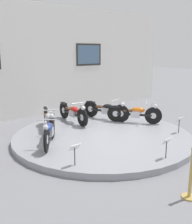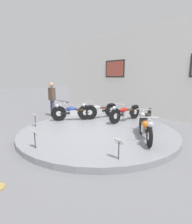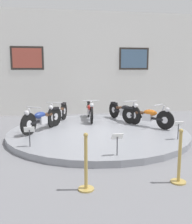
{
  "view_description": "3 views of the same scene",
  "coord_description": "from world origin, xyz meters",
  "px_view_note": "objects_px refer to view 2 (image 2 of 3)",
  "views": [
    {
      "loc": [
        -5.0,
        -6.07,
        2.73
      ],
      "look_at": [
        -0.08,
        0.24,
        0.84
      ],
      "focal_mm": 42.0,
      "sensor_mm": 36.0,
      "label": 1
    },
    {
      "loc": [
        4.19,
        -4.44,
        2.01
      ],
      "look_at": [
        -0.16,
        0.06,
        0.78
      ],
      "focal_mm": 28.0,
      "sensor_mm": 36.0,
      "label": 2
    },
    {
      "loc": [
        -1.42,
        -7.89,
        2.09
      ],
      "look_at": [
        -0.06,
        0.03,
        0.75
      ],
      "focal_mm": 42.0,
      "sensor_mm": 36.0,
      "label": 3
    }
  ],
  "objects_px": {
    "motorcycle_black": "(146,119)",
    "motorcycle_blue": "(74,111)",
    "motorcycle_silver": "(98,110)",
    "motorcycle_red": "(125,112)",
    "info_placard_front_right": "(119,144)",
    "info_placard_front_left": "(35,117)",
    "info_placard_front_centre": "(35,135)",
    "motorcycle_orange": "(145,127)",
    "visitor_standing": "(52,97)"
  },
  "relations": [
    {
      "from": "motorcycle_silver",
      "to": "motorcycle_red",
      "type": "height_order",
      "value": "motorcycle_silver"
    },
    {
      "from": "motorcycle_blue",
      "to": "info_placard_front_centre",
      "type": "relative_size",
      "value": 3.25
    },
    {
      "from": "motorcycle_blue",
      "to": "visitor_standing",
      "type": "xyz_separation_m",
      "value": [
        -2.0,
        0.2,
        0.46
      ]
    },
    {
      "from": "motorcycle_red",
      "to": "info_placard_front_right",
      "type": "height_order",
      "value": "motorcycle_red"
    },
    {
      "from": "motorcycle_blue",
      "to": "visitor_standing",
      "type": "relative_size",
      "value": 0.94
    },
    {
      "from": "motorcycle_silver",
      "to": "info_placard_front_centre",
      "type": "height_order",
      "value": "motorcycle_silver"
    },
    {
      "from": "motorcycle_silver",
      "to": "visitor_standing",
      "type": "distance_m",
      "value": 2.68
    },
    {
      "from": "motorcycle_red",
      "to": "info_placard_front_left",
      "type": "xyz_separation_m",
      "value": [
        -1.97,
        -3.08,
        -0.02
      ]
    },
    {
      "from": "info_placard_front_centre",
      "to": "info_placard_front_right",
      "type": "relative_size",
      "value": 1.0
    },
    {
      "from": "motorcycle_orange",
      "to": "info_placard_front_right",
      "type": "bearing_deg",
      "value": -81.44
    },
    {
      "from": "motorcycle_black",
      "to": "motorcycle_blue",
      "type": "bearing_deg",
      "value": -161.04
    },
    {
      "from": "motorcycle_silver",
      "to": "motorcycle_red",
      "type": "distance_m",
      "value": 1.28
    },
    {
      "from": "motorcycle_blue",
      "to": "visitor_standing",
      "type": "bearing_deg",
      "value": 174.33
    },
    {
      "from": "motorcycle_red",
      "to": "motorcycle_orange",
      "type": "bearing_deg",
      "value": -39.49
    },
    {
      "from": "motorcycle_blue",
      "to": "motorcycle_silver",
      "type": "height_order",
      "value": "motorcycle_silver"
    },
    {
      "from": "motorcycle_blue",
      "to": "motorcycle_black",
      "type": "xyz_separation_m",
      "value": [
        2.93,
        1.01,
        -0.01
      ]
    },
    {
      "from": "motorcycle_black",
      "to": "info_placard_front_centre",
      "type": "height_order",
      "value": "motorcycle_black"
    },
    {
      "from": "motorcycle_red",
      "to": "visitor_standing",
      "type": "distance_m",
      "value": 3.94
    },
    {
      "from": "motorcycle_silver",
      "to": "info_placard_front_centre",
      "type": "distance_m",
      "value": 3.88
    },
    {
      "from": "info_placard_front_left",
      "to": "info_placard_front_right",
      "type": "bearing_deg",
      "value": 0.0
    },
    {
      "from": "info_placard_front_left",
      "to": "info_placard_front_centre",
      "type": "xyz_separation_m",
      "value": [
        1.98,
        -1.02,
        0.0
      ]
    },
    {
      "from": "motorcycle_red",
      "to": "info_placard_front_left",
      "type": "height_order",
      "value": "motorcycle_red"
    },
    {
      "from": "motorcycle_orange",
      "to": "info_placard_front_centre",
      "type": "distance_m",
      "value": 3.19
    },
    {
      "from": "motorcycle_orange",
      "to": "motorcycle_silver",
      "type": "bearing_deg",
      "value": 161.03
    },
    {
      "from": "motorcycle_orange",
      "to": "info_placard_front_centre",
      "type": "xyz_separation_m",
      "value": [
        -1.73,
        -2.68,
        -0.0
      ]
    },
    {
      "from": "motorcycle_silver",
      "to": "motorcycle_black",
      "type": "relative_size",
      "value": 1.0
    },
    {
      "from": "info_placard_front_centre",
      "to": "motorcycle_blue",
      "type": "bearing_deg",
      "value": 122.71
    },
    {
      "from": "motorcycle_blue",
      "to": "motorcycle_orange",
      "type": "xyz_separation_m",
      "value": [
        3.45,
        -0.0,
        -0.02
      ]
    },
    {
      "from": "motorcycle_black",
      "to": "info_placard_front_centre",
      "type": "xyz_separation_m",
      "value": [
        -1.21,
        -3.69,
        -0.02
      ]
    },
    {
      "from": "motorcycle_blue",
      "to": "motorcycle_red",
      "type": "distance_m",
      "value": 2.23
    },
    {
      "from": "motorcycle_red",
      "to": "visitor_standing",
      "type": "relative_size",
      "value": 1.12
    },
    {
      "from": "motorcycle_orange",
      "to": "visitor_standing",
      "type": "xyz_separation_m",
      "value": [
        -5.45,
        0.2,
        0.48
      ]
    },
    {
      "from": "motorcycle_orange",
      "to": "info_placard_front_centre",
      "type": "height_order",
      "value": "motorcycle_orange"
    },
    {
      "from": "motorcycle_silver",
      "to": "motorcycle_orange",
      "type": "relative_size",
      "value": 1.22
    },
    {
      "from": "motorcycle_red",
      "to": "info_placard_front_right",
      "type": "xyz_separation_m",
      "value": [
        1.98,
        -3.08,
        -0.02
      ]
    },
    {
      "from": "motorcycle_orange",
      "to": "info_placard_front_left",
      "type": "distance_m",
      "value": 4.06
    },
    {
      "from": "info_placard_front_left",
      "to": "visitor_standing",
      "type": "distance_m",
      "value": 2.6
    },
    {
      "from": "motorcycle_blue",
      "to": "motorcycle_silver",
      "type": "bearing_deg",
      "value": 63.07
    },
    {
      "from": "motorcycle_red",
      "to": "info_placard_front_left",
      "type": "relative_size",
      "value": 3.88
    },
    {
      "from": "motorcycle_black",
      "to": "motorcycle_silver",
      "type": "bearing_deg",
      "value": 179.96
    },
    {
      "from": "motorcycle_orange",
      "to": "visitor_standing",
      "type": "relative_size",
      "value": 0.88
    },
    {
      "from": "motorcycle_silver",
      "to": "motorcycle_orange",
      "type": "xyz_separation_m",
      "value": [
        2.93,
        -1.01,
        -0.02
      ]
    },
    {
      "from": "info_placard_front_left",
      "to": "motorcycle_red",
      "type": "bearing_deg",
      "value": 57.4
    },
    {
      "from": "motorcycle_blue",
      "to": "motorcycle_red",
      "type": "height_order",
      "value": "motorcycle_blue"
    },
    {
      "from": "info_placard_front_right",
      "to": "visitor_standing",
      "type": "distance_m",
      "value": 6.01
    },
    {
      "from": "info_placard_front_left",
      "to": "info_placard_front_centre",
      "type": "height_order",
      "value": "same"
    },
    {
      "from": "info_placard_front_left",
      "to": "info_placard_front_centre",
      "type": "relative_size",
      "value": 1.0
    },
    {
      "from": "motorcycle_red",
      "to": "motorcycle_orange",
      "type": "relative_size",
      "value": 1.27
    },
    {
      "from": "motorcycle_blue",
      "to": "motorcycle_red",
      "type": "bearing_deg",
      "value": 39.61
    },
    {
      "from": "motorcycle_orange",
      "to": "info_placard_front_centre",
      "type": "bearing_deg",
      "value": -122.78
    }
  ]
}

